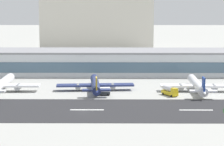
% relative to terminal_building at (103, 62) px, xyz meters
% --- Properties ---
extents(ground_plane, '(1400.00, 1400.00, 0.00)m').
position_rel_terminal_building_xyz_m(ground_plane, '(-4.81, -89.58, -6.48)').
color(ground_plane, '#9E9E99').
extents(runway_strip, '(800.00, 36.77, 0.08)m').
position_rel_terminal_building_xyz_m(runway_strip, '(-4.81, -87.07, -6.44)').
color(runway_strip, '#262628').
rests_on(runway_strip, ground_plane).
extents(runway_centreline_dash_4, '(12.00, 1.20, 0.01)m').
position_rel_terminal_building_xyz_m(runway_centreline_dash_4, '(-3.31, -87.07, -6.40)').
color(runway_centreline_dash_4, white).
rests_on(runway_centreline_dash_4, runway_strip).
extents(runway_centreline_dash_5, '(12.00, 1.20, 0.01)m').
position_rel_terminal_building_xyz_m(runway_centreline_dash_5, '(35.61, -87.07, -6.40)').
color(runway_centreline_dash_5, white).
rests_on(runway_centreline_dash_5, runway_strip).
extents(terminal_building, '(195.13, 30.28, 12.96)m').
position_rel_terminal_building_xyz_m(terminal_building, '(0.00, 0.00, 0.00)').
color(terminal_building, silver).
rests_on(terminal_building, ground_plane).
extents(distant_hotel_block, '(91.54, 36.93, 47.15)m').
position_rel_terminal_building_xyz_m(distant_hotel_block, '(-8.66, 136.74, 17.09)').
color(distant_hotel_block, beige).
rests_on(distant_hotel_block, ground_plane).
extents(airliner_blue_tail_gate_0, '(33.60, 44.48, 9.28)m').
position_rel_terminal_building_xyz_m(airliner_blue_tail_gate_0, '(-42.88, -53.06, -3.52)').
color(airliner_blue_tail_gate_0, silver).
rests_on(airliner_blue_tail_gate_0, ground_plane).
extents(airliner_gold_tail_gate_1, '(34.11, 39.96, 8.34)m').
position_rel_terminal_building_xyz_m(airliner_gold_tail_gate_1, '(-2.00, -50.15, -3.83)').
color(airliner_gold_tail_gate_1, navy).
rests_on(airliner_gold_tail_gate_1, ground_plane).
extents(airliner_navy_tail_gate_2, '(31.99, 41.97, 8.76)m').
position_rel_terminal_building_xyz_m(airliner_navy_tail_gate_2, '(42.26, -52.18, -3.69)').
color(airliner_navy_tail_gate_2, white).
rests_on(airliner_navy_tail_gate_2, ground_plane).
extents(service_fuel_truck_0, '(6.43, 8.68, 3.95)m').
position_rel_terminal_building_xyz_m(service_fuel_truck_0, '(29.30, -60.73, -4.46)').
color(service_fuel_truck_0, gold).
rests_on(service_fuel_truck_0, ground_plane).
extents(service_box_truck_1, '(6.03, 2.74, 3.25)m').
position_rel_terminal_building_xyz_m(service_box_truck_1, '(1.57, -60.32, -4.70)').
color(service_box_truck_1, '#2D3338').
rests_on(service_box_truck_1, ground_plane).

